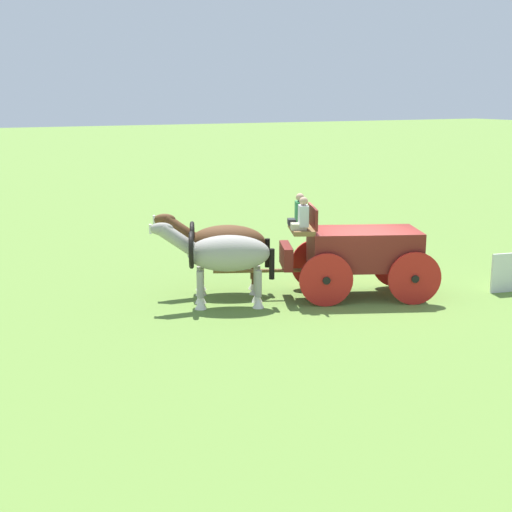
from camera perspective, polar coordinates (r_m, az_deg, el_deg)
ground_plane at (r=19.64m, az=8.49°, el=-3.17°), size 220.00×220.00×0.00m
show_wagon at (r=19.29m, az=8.15°, el=0.46°), size 5.82×3.23×2.78m
draft_horse_near at (r=18.22m, az=-2.63°, el=0.07°), size 3.04×1.75×2.21m
draft_horse_off at (r=19.49m, az=-2.71°, el=0.93°), size 3.04×1.77×2.22m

